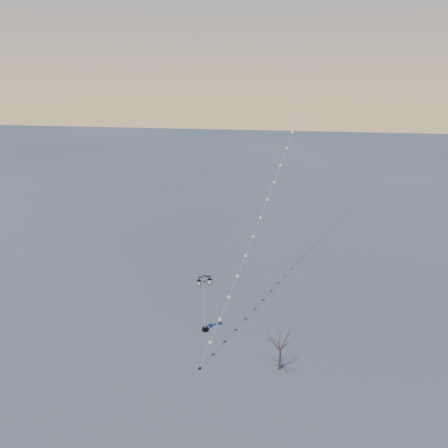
# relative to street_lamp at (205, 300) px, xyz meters

# --- Properties ---
(ground) EXTENTS (300.00, 300.00, 0.00)m
(ground) POSITION_rel_street_lamp_xyz_m (-0.03, -3.46, -3.11)
(ground) COLOR #4C4E4D
(ground) RESTS_ON ground
(street_lamp) EXTENTS (1.34, 0.88, 5.62)m
(street_lamp) POSITION_rel_street_lamp_xyz_m (0.00, 0.00, 0.00)
(street_lamp) COLOR black
(street_lamp) RESTS_ON ground
(bare_tree) EXTENTS (2.08, 2.08, 3.45)m
(bare_tree) POSITION_rel_street_lamp_xyz_m (6.77, -4.09, -0.72)
(bare_tree) COLOR brown
(bare_tree) RESTS_ON ground
(kite_train) EXTENTS (13.91, 42.57, 39.25)m
(kite_train) POSITION_rel_street_lamp_xyz_m (7.28, 15.86, 16.41)
(kite_train) COLOR black
(kite_train) RESTS_ON ground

